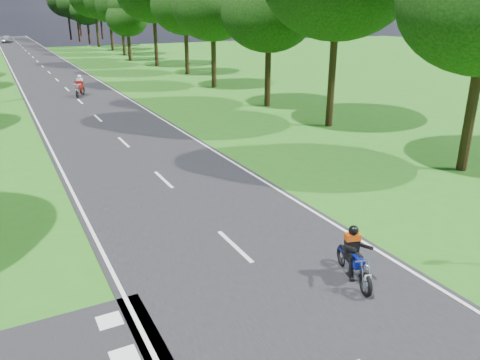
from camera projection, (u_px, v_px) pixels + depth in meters
ground at (273, 282)px, 11.17m from camera, size 160.00×160.00×0.00m
main_road at (43, 66)px, 52.79m from camera, size 7.00×140.00×0.02m
road_markings at (43, 68)px, 51.16m from camera, size 7.40×140.00×0.01m
rider_near_blue at (355, 254)px, 11.03m from camera, size 0.97×1.70×1.35m
rider_far_red at (80, 86)px, 34.52m from camera, size 1.33×1.95×1.55m
distant_car at (7, 39)px, 89.43m from camera, size 2.32×4.38×1.42m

